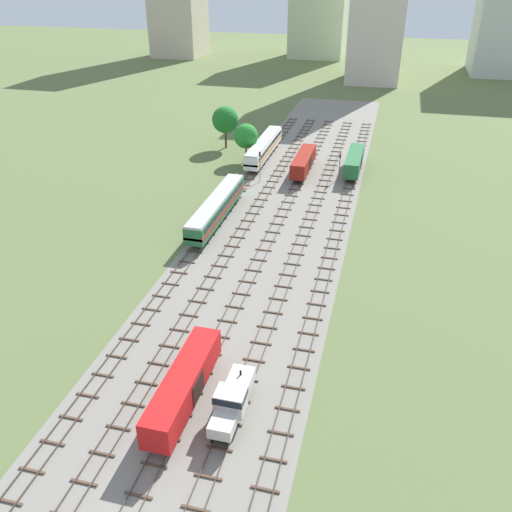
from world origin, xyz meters
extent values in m
plane|color=#5B6B3D|center=(0.00, 56.00, 0.00)|extent=(480.00, 480.00, 0.00)
cube|color=gray|center=(0.00, 56.00, 0.00)|extent=(23.10, 176.00, 0.01)
cube|color=#47382D|center=(-10.27, 57.00, 0.22)|extent=(0.07, 126.00, 0.15)
cube|color=#47382D|center=(-8.83, 57.00, 0.22)|extent=(0.07, 126.00, 0.15)
cube|color=brown|center=(-9.55, 1.50, 0.07)|extent=(2.40, 0.22, 0.14)
cube|color=brown|center=(-9.55, 4.50, 0.07)|extent=(2.40, 0.22, 0.14)
cube|color=brown|center=(-9.55, 7.50, 0.07)|extent=(2.40, 0.22, 0.14)
cube|color=brown|center=(-9.55, 10.50, 0.07)|extent=(2.40, 0.22, 0.14)
cube|color=brown|center=(-9.55, 13.50, 0.07)|extent=(2.40, 0.22, 0.14)
cube|color=brown|center=(-9.55, 16.50, 0.07)|extent=(2.40, 0.22, 0.14)
cube|color=brown|center=(-9.55, 19.50, 0.07)|extent=(2.40, 0.22, 0.14)
cube|color=brown|center=(-9.55, 22.50, 0.07)|extent=(2.40, 0.22, 0.14)
cube|color=brown|center=(-9.55, 25.50, 0.07)|extent=(2.40, 0.22, 0.14)
cube|color=brown|center=(-9.55, 28.50, 0.07)|extent=(2.40, 0.22, 0.14)
cube|color=brown|center=(-9.55, 31.50, 0.07)|extent=(2.40, 0.22, 0.14)
cube|color=brown|center=(-9.55, 34.50, 0.07)|extent=(2.40, 0.22, 0.14)
cube|color=brown|center=(-9.55, 37.50, 0.07)|extent=(2.40, 0.22, 0.14)
cube|color=brown|center=(-9.55, 40.50, 0.07)|extent=(2.40, 0.22, 0.14)
cube|color=brown|center=(-9.55, 43.50, 0.07)|extent=(2.40, 0.22, 0.14)
cube|color=brown|center=(-9.55, 46.50, 0.07)|extent=(2.40, 0.22, 0.14)
cube|color=brown|center=(-9.55, 49.50, 0.07)|extent=(2.40, 0.22, 0.14)
cube|color=brown|center=(-9.55, 52.50, 0.07)|extent=(2.40, 0.22, 0.14)
cube|color=brown|center=(-9.55, 55.50, 0.07)|extent=(2.40, 0.22, 0.14)
cube|color=brown|center=(-9.55, 58.50, 0.07)|extent=(2.40, 0.22, 0.14)
cube|color=brown|center=(-9.55, 61.50, 0.07)|extent=(2.40, 0.22, 0.14)
cube|color=brown|center=(-9.55, 64.50, 0.07)|extent=(2.40, 0.22, 0.14)
cube|color=brown|center=(-9.55, 67.50, 0.07)|extent=(2.40, 0.22, 0.14)
cube|color=brown|center=(-9.55, 70.50, 0.07)|extent=(2.40, 0.22, 0.14)
cube|color=brown|center=(-9.55, 73.50, 0.07)|extent=(2.40, 0.22, 0.14)
cube|color=brown|center=(-9.55, 76.50, 0.07)|extent=(2.40, 0.22, 0.14)
cube|color=brown|center=(-9.55, 79.50, 0.07)|extent=(2.40, 0.22, 0.14)
cube|color=brown|center=(-9.55, 82.50, 0.07)|extent=(2.40, 0.22, 0.14)
cube|color=brown|center=(-9.55, 85.50, 0.07)|extent=(2.40, 0.22, 0.14)
cube|color=brown|center=(-9.55, 88.50, 0.07)|extent=(2.40, 0.22, 0.14)
cube|color=brown|center=(-9.55, 91.50, 0.07)|extent=(2.40, 0.22, 0.14)
cube|color=brown|center=(-9.55, 94.50, 0.07)|extent=(2.40, 0.22, 0.14)
cube|color=brown|center=(-9.55, 97.50, 0.07)|extent=(2.40, 0.22, 0.14)
cube|color=brown|center=(-9.55, 100.50, 0.07)|extent=(2.40, 0.22, 0.14)
cube|color=brown|center=(-9.55, 103.50, 0.07)|extent=(2.40, 0.22, 0.14)
cube|color=brown|center=(-9.55, 106.50, 0.07)|extent=(2.40, 0.22, 0.14)
cube|color=brown|center=(-9.55, 109.50, 0.07)|extent=(2.40, 0.22, 0.14)
cube|color=brown|center=(-9.55, 112.50, 0.07)|extent=(2.40, 0.22, 0.14)
cube|color=brown|center=(-9.55, 115.50, 0.07)|extent=(2.40, 0.22, 0.14)
cube|color=brown|center=(-9.55, 118.50, 0.07)|extent=(2.40, 0.22, 0.14)
cube|color=#47382D|center=(-5.49, 57.00, 0.22)|extent=(0.07, 126.00, 0.15)
cube|color=#47382D|center=(-4.06, 57.00, 0.22)|extent=(0.07, 126.00, 0.15)
cube|color=brown|center=(-4.78, 4.50, 0.07)|extent=(2.40, 0.22, 0.14)
cube|color=brown|center=(-4.78, 7.50, 0.07)|extent=(2.40, 0.22, 0.14)
cube|color=brown|center=(-4.78, 10.50, 0.07)|extent=(2.40, 0.22, 0.14)
cube|color=brown|center=(-4.78, 13.50, 0.07)|extent=(2.40, 0.22, 0.14)
cube|color=brown|center=(-4.78, 16.50, 0.07)|extent=(2.40, 0.22, 0.14)
cube|color=brown|center=(-4.78, 19.50, 0.07)|extent=(2.40, 0.22, 0.14)
cube|color=brown|center=(-4.78, 22.50, 0.07)|extent=(2.40, 0.22, 0.14)
cube|color=brown|center=(-4.78, 25.50, 0.07)|extent=(2.40, 0.22, 0.14)
cube|color=brown|center=(-4.78, 28.50, 0.07)|extent=(2.40, 0.22, 0.14)
cube|color=brown|center=(-4.78, 31.50, 0.07)|extent=(2.40, 0.22, 0.14)
cube|color=brown|center=(-4.78, 34.50, 0.07)|extent=(2.40, 0.22, 0.14)
cube|color=brown|center=(-4.78, 37.50, 0.07)|extent=(2.40, 0.22, 0.14)
cube|color=brown|center=(-4.78, 40.50, 0.07)|extent=(2.40, 0.22, 0.14)
cube|color=brown|center=(-4.78, 43.50, 0.07)|extent=(2.40, 0.22, 0.14)
cube|color=brown|center=(-4.78, 46.50, 0.07)|extent=(2.40, 0.22, 0.14)
cube|color=brown|center=(-4.78, 49.50, 0.07)|extent=(2.40, 0.22, 0.14)
cube|color=brown|center=(-4.78, 52.50, 0.07)|extent=(2.40, 0.22, 0.14)
cube|color=brown|center=(-4.78, 55.50, 0.07)|extent=(2.40, 0.22, 0.14)
cube|color=brown|center=(-4.78, 58.50, 0.07)|extent=(2.40, 0.22, 0.14)
cube|color=brown|center=(-4.78, 61.50, 0.07)|extent=(2.40, 0.22, 0.14)
cube|color=brown|center=(-4.78, 64.50, 0.07)|extent=(2.40, 0.22, 0.14)
cube|color=brown|center=(-4.78, 67.50, 0.07)|extent=(2.40, 0.22, 0.14)
cube|color=brown|center=(-4.78, 70.50, 0.07)|extent=(2.40, 0.22, 0.14)
cube|color=brown|center=(-4.78, 73.50, 0.07)|extent=(2.40, 0.22, 0.14)
cube|color=brown|center=(-4.78, 76.50, 0.07)|extent=(2.40, 0.22, 0.14)
cube|color=brown|center=(-4.78, 79.50, 0.07)|extent=(2.40, 0.22, 0.14)
cube|color=brown|center=(-4.78, 82.50, 0.07)|extent=(2.40, 0.22, 0.14)
cube|color=brown|center=(-4.78, 85.50, 0.07)|extent=(2.40, 0.22, 0.14)
cube|color=brown|center=(-4.78, 88.50, 0.07)|extent=(2.40, 0.22, 0.14)
cube|color=brown|center=(-4.78, 91.50, 0.07)|extent=(2.40, 0.22, 0.14)
cube|color=brown|center=(-4.78, 94.50, 0.07)|extent=(2.40, 0.22, 0.14)
cube|color=brown|center=(-4.78, 97.50, 0.07)|extent=(2.40, 0.22, 0.14)
cube|color=brown|center=(-4.78, 100.50, 0.07)|extent=(2.40, 0.22, 0.14)
cube|color=brown|center=(-4.78, 103.50, 0.07)|extent=(2.40, 0.22, 0.14)
cube|color=brown|center=(-4.78, 106.50, 0.07)|extent=(2.40, 0.22, 0.14)
cube|color=brown|center=(-4.78, 109.50, 0.07)|extent=(2.40, 0.22, 0.14)
cube|color=brown|center=(-4.78, 112.50, 0.07)|extent=(2.40, 0.22, 0.14)
cube|color=brown|center=(-4.78, 115.50, 0.07)|extent=(2.40, 0.22, 0.14)
cube|color=brown|center=(-4.78, 118.50, 0.07)|extent=(2.40, 0.22, 0.14)
cube|color=#47382D|center=(-0.72, 57.00, 0.22)|extent=(0.07, 126.00, 0.15)
cube|color=#47382D|center=(0.72, 57.00, 0.22)|extent=(0.07, 126.00, 0.15)
cube|color=brown|center=(0.00, 4.50, 0.07)|extent=(2.40, 0.22, 0.14)
cube|color=brown|center=(0.00, 7.50, 0.07)|extent=(2.40, 0.22, 0.14)
cube|color=brown|center=(0.00, 10.50, 0.07)|extent=(2.40, 0.22, 0.14)
cube|color=brown|center=(0.00, 13.50, 0.07)|extent=(2.40, 0.22, 0.14)
cube|color=brown|center=(0.00, 16.50, 0.07)|extent=(2.40, 0.22, 0.14)
cube|color=brown|center=(0.00, 19.50, 0.07)|extent=(2.40, 0.22, 0.14)
cube|color=brown|center=(0.00, 22.50, 0.07)|extent=(2.40, 0.22, 0.14)
cube|color=brown|center=(0.00, 25.50, 0.07)|extent=(2.40, 0.22, 0.14)
cube|color=brown|center=(0.00, 28.50, 0.07)|extent=(2.40, 0.22, 0.14)
cube|color=brown|center=(0.00, 31.50, 0.07)|extent=(2.40, 0.22, 0.14)
cube|color=brown|center=(0.00, 34.50, 0.07)|extent=(2.40, 0.22, 0.14)
cube|color=brown|center=(0.00, 37.50, 0.07)|extent=(2.40, 0.22, 0.14)
cube|color=brown|center=(0.00, 40.50, 0.07)|extent=(2.40, 0.22, 0.14)
cube|color=brown|center=(0.00, 43.50, 0.07)|extent=(2.40, 0.22, 0.14)
cube|color=brown|center=(0.00, 46.50, 0.07)|extent=(2.40, 0.22, 0.14)
cube|color=brown|center=(0.00, 49.50, 0.07)|extent=(2.40, 0.22, 0.14)
cube|color=brown|center=(0.00, 52.50, 0.07)|extent=(2.40, 0.22, 0.14)
cube|color=brown|center=(0.00, 55.50, 0.07)|extent=(2.40, 0.22, 0.14)
cube|color=brown|center=(0.00, 58.50, 0.07)|extent=(2.40, 0.22, 0.14)
cube|color=brown|center=(0.00, 61.50, 0.07)|extent=(2.40, 0.22, 0.14)
cube|color=brown|center=(0.00, 64.50, 0.07)|extent=(2.40, 0.22, 0.14)
cube|color=brown|center=(0.00, 67.50, 0.07)|extent=(2.40, 0.22, 0.14)
cube|color=brown|center=(0.00, 70.50, 0.07)|extent=(2.40, 0.22, 0.14)
cube|color=brown|center=(0.00, 73.50, 0.07)|extent=(2.40, 0.22, 0.14)
cube|color=brown|center=(0.00, 76.50, 0.07)|extent=(2.40, 0.22, 0.14)
cube|color=brown|center=(0.00, 79.50, 0.07)|extent=(2.40, 0.22, 0.14)
cube|color=brown|center=(0.00, 82.50, 0.07)|extent=(2.40, 0.22, 0.14)
cube|color=brown|center=(0.00, 85.50, 0.07)|extent=(2.40, 0.22, 0.14)
cube|color=brown|center=(0.00, 88.50, 0.07)|extent=(2.40, 0.22, 0.14)
cube|color=brown|center=(0.00, 91.50, 0.07)|extent=(2.40, 0.22, 0.14)
cube|color=brown|center=(0.00, 94.50, 0.07)|extent=(2.40, 0.22, 0.14)
cube|color=brown|center=(0.00, 97.50, 0.07)|extent=(2.40, 0.22, 0.14)
cube|color=brown|center=(0.00, 100.50, 0.07)|extent=(2.40, 0.22, 0.14)
cube|color=brown|center=(0.00, 103.50, 0.07)|extent=(2.40, 0.22, 0.14)
cube|color=brown|center=(0.00, 106.50, 0.07)|extent=(2.40, 0.22, 0.14)
cube|color=brown|center=(0.00, 109.50, 0.07)|extent=(2.40, 0.22, 0.14)
cube|color=brown|center=(0.00, 112.50, 0.07)|extent=(2.40, 0.22, 0.14)
cube|color=brown|center=(0.00, 115.50, 0.07)|extent=(2.40, 0.22, 0.14)
cube|color=brown|center=(0.00, 118.50, 0.07)|extent=(2.40, 0.22, 0.14)
cube|color=#47382D|center=(4.06, 57.00, 0.22)|extent=(0.07, 126.00, 0.15)
cube|color=#47382D|center=(5.49, 57.00, 0.22)|extent=(0.07, 126.00, 0.15)
cube|color=brown|center=(4.78, 4.50, 0.07)|extent=(2.40, 0.22, 0.14)
cube|color=brown|center=(4.78, 7.50, 0.07)|extent=(2.40, 0.22, 0.14)
cube|color=brown|center=(4.78, 10.50, 0.07)|extent=(2.40, 0.22, 0.14)
cube|color=brown|center=(4.78, 13.50, 0.07)|extent=(2.40, 0.22, 0.14)
cube|color=brown|center=(4.78, 16.50, 0.07)|extent=(2.40, 0.22, 0.14)
cube|color=brown|center=(4.78, 19.50, 0.07)|extent=(2.40, 0.22, 0.14)
cube|color=brown|center=(4.78, 22.50, 0.07)|extent=(2.40, 0.22, 0.14)
cube|color=brown|center=(4.78, 25.50, 0.07)|extent=(2.40, 0.22, 0.14)
cube|color=brown|center=(4.78, 28.50, 0.07)|extent=(2.40, 0.22, 0.14)
cube|color=brown|center=(4.78, 31.50, 0.07)|extent=(2.40, 0.22, 0.14)
cube|color=brown|center=(4.78, 34.50, 0.07)|extent=(2.40, 0.22, 0.14)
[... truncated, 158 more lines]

